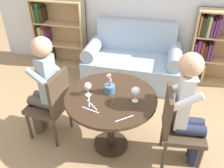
{
  "coord_description": "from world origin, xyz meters",
  "views": [
    {
      "loc": [
        0.47,
        -1.91,
        2.19
      ],
      "look_at": [
        0.0,
        0.05,
        0.85
      ],
      "focal_mm": 38.0,
      "sensor_mm": 36.0,
      "label": 1
    }
  ],
  "objects_px": {
    "bookshelf_left": "(55,34)",
    "chair_right": "(177,125)",
    "wine_glass_right": "(136,92)",
    "chair_left": "(52,103)",
    "person_right": "(189,109)",
    "person_left": "(43,86)",
    "bookshelf_right": "(213,48)",
    "wine_glass_left": "(88,86)",
    "couch": "(133,62)",
    "flower_vase": "(110,87)"
  },
  "relations": [
    {
      "from": "couch",
      "to": "bookshelf_right",
      "type": "height_order",
      "value": "bookshelf_right"
    },
    {
      "from": "person_left",
      "to": "person_right",
      "type": "distance_m",
      "value": 1.57
    },
    {
      "from": "couch",
      "to": "chair_right",
      "type": "bearing_deg",
      "value": -65.75
    },
    {
      "from": "chair_left",
      "to": "flower_vase",
      "type": "bearing_deg",
      "value": 100.64
    },
    {
      "from": "wine_glass_right",
      "to": "flower_vase",
      "type": "xyz_separation_m",
      "value": [
        -0.28,
        0.08,
        -0.05
      ]
    },
    {
      "from": "couch",
      "to": "wine_glass_right",
      "type": "height_order",
      "value": "couch"
    },
    {
      "from": "bookshelf_left",
      "to": "bookshelf_right",
      "type": "distance_m",
      "value": 2.71
    },
    {
      "from": "chair_left",
      "to": "wine_glass_left",
      "type": "height_order",
      "value": "chair_left"
    },
    {
      "from": "couch",
      "to": "bookshelf_right",
      "type": "bearing_deg",
      "value": 12.2
    },
    {
      "from": "person_right",
      "to": "flower_vase",
      "type": "xyz_separation_m",
      "value": [
        -0.81,
        0.08,
        0.08
      ]
    },
    {
      "from": "chair_left",
      "to": "person_left",
      "type": "xyz_separation_m",
      "value": [
        -0.08,
        0.02,
        0.2
      ]
    },
    {
      "from": "bookshelf_right",
      "to": "person_left",
      "type": "height_order",
      "value": "person_left"
    },
    {
      "from": "bookshelf_left",
      "to": "flower_vase",
      "type": "xyz_separation_m",
      "value": [
        1.45,
        -1.74,
        0.23
      ]
    },
    {
      "from": "bookshelf_left",
      "to": "chair_left",
      "type": "distance_m",
      "value": 1.94
    },
    {
      "from": "person_left",
      "to": "person_right",
      "type": "relative_size",
      "value": 0.99
    },
    {
      "from": "couch",
      "to": "chair_left",
      "type": "xyz_separation_m",
      "value": [
        -0.7,
        -1.51,
        0.18
      ]
    },
    {
      "from": "wine_glass_left",
      "to": "flower_vase",
      "type": "xyz_separation_m",
      "value": [
        0.21,
        0.09,
        -0.04
      ]
    },
    {
      "from": "wine_glass_left",
      "to": "chair_left",
      "type": "bearing_deg",
      "value": 173.62
    },
    {
      "from": "bookshelf_left",
      "to": "person_right",
      "type": "height_order",
      "value": "person_right"
    },
    {
      "from": "wine_glass_left",
      "to": "bookshelf_left",
      "type": "bearing_deg",
      "value": 124.03
    },
    {
      "from": "wine_glass_right",
      "to": "couch",
      "type": "bearing_deg",
      "value": 99.35
    },
    {
      "from": "chair_left",
      "to": "person_right",
      "type": "xyz_separation_m",
      "value": [
        1.49,
        -0.04,
        0.22
      ]
    },
    {
      "from": "couch",
      "to": "wine_glass_left",
      "type": "relative_size",
      "value": 10.12
    },
    {
      "from": "wine_glass_left",
      "to": "bookshelf_right",
      "type": "bearing_deg",
      "value": 51.23
    },
    {
      "from": "wine_glass_right",
      "to": "flower_vase",
      "type": "height_order",
      "value": "flower_vase"
    },
    {
      "from": "chair_right",
      "to": "chair_left",
      "type": "bearing_deg",
      "value": 82.92
    },
    {
      "from": "bookshelf_right",
      "to": "chair_left",
      "type": "distance_m",
      "value": 2.63
    },
    {
      "from": "person_right",
      "to": "couch",
      "type": "bearing_deg",
      "value": 21.82
    },
    {
      "from": "chair_right",
      "to": "wine_glass_right",
      "type": "xyz_separation_m",
      "value": [
        -0.45,
        0.01,
        0.35
      ]
    },
    {
      "from": "bookshelf_left",
      "to": "wine_glass_right",
      "type": "height_order",
      "value": "bookshelf_left"
    },
    {
      "from": "chair_left",
      "to": "person_left",
      "type": "distance_m",
      "value": 0.22
    },
    {
      "from": "chair_left",
      "to": "flower_vase",
      "type": "xyz_separation_m",
      "value": [
        0.67,
        0.04,
        0.3
      ]
    },
    {
      "from": "bookshelf_right",
      "to": "chair_right",
      "type": "relative_size",
      "value": 1.32
    },
    {
      "from": "chair_right",
      "to": "wine_glass_right",
      "type": "bearing_deg",
      "value": 83.62
    },
    {
      "from": "person_left",
      "to": "bookshelf_right",
      "type": "bearing_deg",
      "value": 138.21
    },
    {
      "from": "bookshelf_right",
      "to": "person_right",
      "type": "bearing_deg",
      "value": -103.95
    },
    {
      "from": "couch",
      "to": "person_right",
      "type": "height_order",
      "value": "person_right"
    },
    {
      "from": "chair_left",
      "to": "wine_glass_left",
      "type": "bearing_deg",
      "value": 90.8
    },
    {
      "from": "person_right",
      "to": "person_left",
      "type": "bearing_deg",
      "value": 82.93
    },
    {
      "from": "bookshelf_left",
      "to": "chair_left",
      "type": "relative_size",
      "value": 1.32
    },
    {
      "from": "person_left",
      "to": "person_right",
      "type": "bearing_deg",
      "value": 95.19
    },
    {
      "from": "bookshelf_left",
      "to": "flower_vase",
      "type": "bearing_deg",
      "value": -50.32
    },
    {
      "from": "couch",
      "to": "flower_vase",
      "type": "xyz_separation_m",
      "value": [
        -0.03,
        -1.47,
        0.48
      ]
    },
    {
      "from": "chair_right",
      "to": "person_right",
      "type": "xyz_separation_m",
      "value": [
        0.08,
        0.01,
        0.22
      ]
    },
    {
      "from": "bookshelf_left",
      "to": "chair_right",
      "type": "distance_m",
      "value": 2.85
    },
    {
      "from": "flower_vase",
      "to": "chair_left",
      "type": "bearing_deg",
      "value": -176.54
    },
    {
      "from": "chair_right",
      "to": "flower_vase",
      "type": "relative_size",
      "value": 3.79
    },
    {
      "from": "bookshelf_right",
      "to": "couch",
      "type": "bearing_deg",
      "value": -167.8
    },
    {
      "from": "couch",
      "to": "person_right",
      "type": "xyz_separation_m",
      "value": [
        0.79,
        -1.55,
        0.4
      ]
    },
    {
      "from": "bookshelf_right",
      "to": "chair_right",
      "type": "height_order",
      "value": "bookshelf_right"
    }
  ]
}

